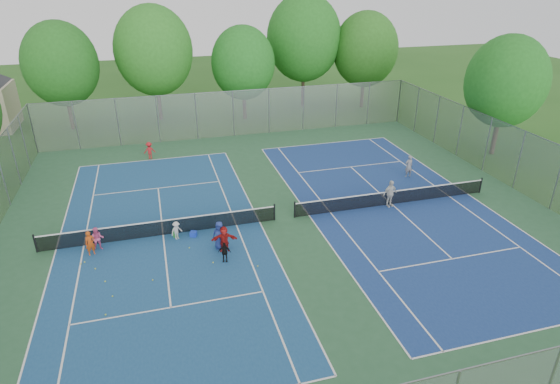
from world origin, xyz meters
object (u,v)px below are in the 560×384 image
Objects in this scene: net_left at (162,228)px; ball_crate at (193,234)px; ball_hopper at (175,233)px; instructor at (409,166)px; net_right at (393,198)px.

ball_crate is (1.61, -0.56, -0.31)m from net_left.
instructor is (16.51, 4.01, 0.57)m from ball_hopper.
net_right is at bearing 1.56° from ball_hopper.
instructor is at bearing 15.16° from ball_crate.
ball_hopper reaches higher than ball_crate.
ball_hopper is 0.30× the size of instructor.
instructor reaches higher than net_right.
net_right reaches higher than ball_crate.
instructor is (17.16, 3.65, 0.35)m from net_left.
net_left is at bearing 160.72° from ball_crate.
ball_crate is at bearing 13.67° from instructor.
net_left is 17.55m from instructor.
ball_hopper is (-0.96, 0.20, 0.10)m from ball_crate.
net_left is 26.68× the size of ball_hopper.
ball_hopper is at bearing 12.17° from instructor.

